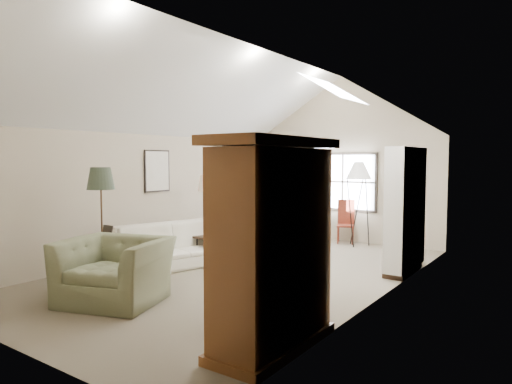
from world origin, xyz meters
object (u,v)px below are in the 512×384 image
Objects in this scene: side_table at (108,264)px; side_chair at (346,222)px; armoire at (273,244)px; armchair_far at (266,226)px; coffee_table at (219,250)px; sofa at (176,245)px; armchair_near at (115,270)px.

side_chair is at bearing 74.75° from side_table.
armoire is 6.40m from armchair_far.
side_table is at bearing -126.69° from side_chair.
coffee_table is (0.54, -2.45, -0.14)m from armchair_far.
sofa is 1.60m from side_table.
armchair_near reaches higher than coffee_table.
side_chair reaches higher than sofa.
side_chair is (-1.88, 6.10, -0.59)m from armoire.
armchair_near is 1.32× the size of side_chair.
sofa is 2.22m from armchair_near.
armchair_far is (-0.08, 3.15, -0.02)m from sofa.
sofa is 3.99× the size of side_table.
sofa is at bearing 149.18° from armoire.
armoire is at bearing -104.64° from sofa.
armchair_far is 1.91m from side_chair.
armchair_far is (-3.59, 5.25, -0.72)m from armoire.
side_table is (0.10, -1.60, -0.06)m from sofa.
armchair_near is 1.62× the size of armchair_far.
armoire is at bearing -42.49° from coffee_table.
armchair_far is at bearing 17.58° from sofa.
armchair_near is at bearing 178.98° from armoire.
coffee_table is 1.41× the size of side_table.
armchair_near is 6.10m from side_chair.
armchair_far is 0.82× the size of side_chair.
coffee_table is at bearing 110.48° from armchair_far.
sofa is 2.65× the size of side_chair.
armchair_near is at bearing -118.74° from side_chair.
coffee_table is (-3.05, 2.79, -0.85)m from armoire.
armoire is 2.29× the size of coffee_table.
armoire is 3.53m from side_table.
sofa is 0.85m from coffee_table.
armoire is 4.22m from coffee_table.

